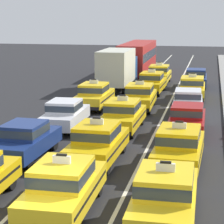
{
  "coord_description": "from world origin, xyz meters",
  "views": [
    {
      "loc": [
        4.37,
        -11.08,
        6.16
      ],
      "look_at": [
        -0.44,
        11.39,
        1.3
      ],
      "focal_mm": 75.05,
      "sensor_mm": 36.0,
      "label": 1
    }
  ],
  "objects_px": {
    "bus_left_sixth": "(138,56)",
    "taxi_right_nearest": "(165,195)",
    "taxi_right_second": "(179,146)",
    "sedan_right_third": "(187,119)",
    "taxi_left_fourth": "(94,95)",
    "taxi_center_second": "(98,142)",
    "taxi_center_third": "(123,115)",
    "sedan_right_sixth": "(196,78)",
    "sedan_left_third": "(65,114)",
    "taxi_center_sixth": "(159,74)",
    "taxi_center_nearest": "(63,186)",
    "taxi_right_fifth": "(192,88)",
    "sedan_left_second": "(25,139)",
    "taxi_center_fifth": "(152,82)",
    "sedan_right_fourth": "(188,101)",
    "box_truck_left_fifth": "(118,67)",
    "taxi_center_fourth": "(140,96)"
  },
  "relations": [
    {
      "from": "bus_left_sixth",
      "to": "taxi_right_fifth",
      "type": "bearing_deg",
      "value": -65.68
    },
    {
      "from": "taxi_left_fourth",
      "to": "taxi_center_second",
      "type": "distance_m",
      "value": 11.48
    },
    {
      "from": "taxi_center_fifth",
      "to": "sedan_right_sixth",
      "type": "height_order",
      "value": "taxi_center_fifth"
    },
    {
      "from": "taxi_center_second",
      "to": "taxi_right_fifth",
      "type": "bearing_deg",
      "value": 78.35
    },
    {
      "from": "taxi_center_sixth",
      "to": "sedan_right_sixth",
      "type": "height_order",
      "value": "taxi_center_sixth"
    },
    {
      "from": "taxi_center_fourth",
      "to": "taxi_right_fifth",
      "type": "height_order",
      "value": "same"
    },
    {
      "from": "sedan_left_third",
      "to": "taxi_center_nearest",
      "type": "height_order",
      "value": "taxi_center_nearest"
    },
    {
      "from": "taxi_right_second",
      "to": "sedan_right_third",
      "type": "height_order",
      "value": "taxi_right_second"
    },
    {
      "from": "sedan_right_third",
      "to": "taxi_center_second",
      "type": "bearing_deg",
      "value": -122.51
    },
    {
      "from": "taxi_left_fourth",
      "to": "sedan_right_fourth",
      "type": "relative_size",
      "value": 1.05
    },
    {
      "from": "taxi_right_fifth",
      "to": "sedan_left_second",
      "type": "bearing_deg",
      "value": -112.05
    },
    {
      "from": "bus_left_sixth",
      "to": "taxi_right_nearest",
      "type": "height_order",
      "value": "bus_left_sixth"
    },
    {
      "from": "taxi_center_fifth",
      "to": "taxi_right_second",
      "type": "xyz_separation_m",
      "value": [
        3.38,
        -17.76,
        0.0
      ]
    },
    {
      "from": "bus_left_sixth",
      "to": "taxi_center_third",
      "type": "distance_m",
      "value": 23.92
    },
    {
      "from": "taxi_center_fourth",
      "to": "taxi_right_nearest",
      "type": "bearing_deg",
      "value": -78.71
    },
    {
      "from": "taxi_left_fourth",
      "to": "sedan_right_sixth",
      "type": "height_order",
      "value": "taxi_left_fourth"
    },
    {
      "from": "taxi_right_second",
      "to": "sedan_right_fourth",
      "type": "height_order",
      "value": "taxi_right_second"
    },
    {
      "from": "taxi_center_sixth",
      "to": "sedan_right_fourth",
      "type": "distance_m",
      "value": 13.05
    },
    {
      "from": "taxi_center_nearest",
      "to": "bus_left_sixth",
      "type": "bearing_deg",
      "value": 95.13
    },
    {
      "from": "taxi_left_fourth",
      "to": "taxi_center_nearest",
      "type": "distance_m",
      "value": 16.62
    },
    {
      "from": "sedan_left_third",
      "to": "taxi_center_sixth",
      "type": "xyz_separation_m",
      "value": [
        3.1,
        17.7,
        0.03
      ]
    },
    {
      "from": "sedan_left_second",
      "to": "taxi_center_third",
      "type": "bearing_deg",
      "value": 60.42
    },
    {
      "from": "taxi_left_fourth",
      "to": "taxi_center_sixth",
      "type": "bearing_deg",
      "value": 76.0
    },
    {
      "from": "taxi_center_sixth",
      "to": "taxi_right_second",
      "type": "bearing_deg",
      "value": -81.59
    },
    {
      "from": "taxi_center_fifth",
      "to": "taxi_right_fifth",
      "type": "distance_m",
      "value": 3.85
    },
    {
      "from": "taxi_center_fifth",
      "to": "sedan_right_third",
      "type": "relative_size",
      "value": 1.07
    },
    {
      "from": "sedan_left_third",
      "to": "taxi_center_sixth",
      "type": "bearing_deg",
      "value": 80.06
    },
    {
      "from": "taxi_left_fourth",
      "to": "taxi_center_fourth",
      "type": "distance_m",
      "value": 3.01
    },
    {
      "from": "taxi_center_fourth",
      "to": "taxi_right_second",
      "type": "bearing_deg",
      "value": -73.55
    },
    {
      "from": "sedan_left_third",
      "to": "sedan_right_sixth",
      "type": "bearing_deg",
      "value": 68.41
    },
    {
      "from": "box_truck_left_fifth",
      "to": "sedan_right_fourth",
      "type": "distance_m",
      "value": 11.13
    },
    {
      "from": "taxi_center_third",
      "to": "sedan_right_fourth",
      "type": "xyz_separation_m",
      "value": [
        3.17,
        4.77,
        -0.03
      ]
    },
    {
      "from": "taxi_center_third",
      "to": "sedan_right_sixth",
      "type": "relative_size",
      "value": 1.06
    },
    {
      "from": "taxi_center_nearest",
      "to": "taxi_right_second",
      "type": "distance_m",
      "value": 6.14
    },
    {
      "from": "sedan_left_third",
      "to": "taxi_left_fourth",
      "type": "distance_m",
      "value": 5.86
    },
    {
      "from": "taxi_center_fifth",
      "to": "taxi_right_nearest",
      "type": "bearing_deg",
      "value": -81.71
    },
    {
      "from": "sedan_right_third",
      "to": "sedan_right_fourth",
      "type": "bearing_deg",
      "value": 92.59
    },
    {
      "from": "sedan_left_third",
      "to": "taxi_center_fourth",
      "type": "relative_size",
      "value": 0.94
    },
    {
      "from": "sedan_left_third",
      "to": "taxi_center_fifth",
      "type": "relative_size",
      "value": 0.94
    },
    {
      "from": "taxi_center_fifth",
      "to": "taxi_center_sixth",
      "type": "bearing_deg",
      "value": 90.09
    },
    {
      "from": "taxi_left_fourth",
      "to": "sedan_left_third",
      "type": "bearing_deg",
      "value": -91.47
    },
    {
      "from": "taxi_center_second",
      "to": "taxi_right_second",
      "type": "height_order",
      "value": "same"
    },
    {
      "from": "bus_left_sixth",
      "to": "taxi_right_nearest",
      "type": "xyz_separation_m",
      "value": [
        6.28,
        -34.52,
        -0.94
      ]
    },
    {
      "from": "taxi_left_fourth",
      "to": "taxi_right_fifth",
      "type": "distance_m",
      "value": 7.68
    },
    {
      "from": "taxi_right_nearest",
      "to": "sedan_right_third",
      "type": "height_order",
      "value": "taxi_right_nearest"
    },
    {
      "from": "box_truck_left_fifth",
      "to": "sedan_right_sixth",
      "type": "relative_size",
      "value": 1.61
    },
    {
      "from": "taxi_center_sixth",
      "to": "bus_left_sixth",
      "type": "bearing_deg",
      "value": 114.79
    },
    {
      "from": "taxi_center_fifth",
      "to": "taxi_right_fifth",
      "type": "relative_size",
      "value": 1.0
    },
    {
      "from": "taxi_center_fifth",
      "to": "taxi_right_fifth",
      "type": "height_order",
      "value": "same"
    },
    {
      "from": "box_truck_left_fifth",
      "to": "taxi_right_fifth",
      "type": "xyz_separation_m",
      "value": [
        6.26,
        -3.8,
        -0.9
      ]
    }
  ]
}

